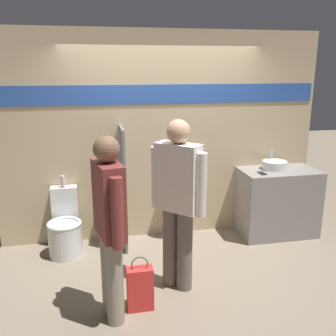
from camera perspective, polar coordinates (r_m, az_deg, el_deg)
The scene contains 11 objects.
ground_plane at distance 4.80m, azimuth 0.41°, elevation -12.73°, with size 16.00×16.00×0.00m, color gray.
display_wall at distance 4.91m, azimuth -0.99°, elevation 4.78°, with size 4.22×0.07×2.70m.
sink_counter at distance 5.35m, azimuth 16.30°, elevation -5.01°, with size 1.03×0.59×0.91m.
sink_basin at distance 5.23m, azimuth 15.92°, elevation 0.44°, with size 0.33×0.33×0.25m.
cell_phone at distance 4.97m, azimuth 14.15°, elevation -0.78°, with size 0.07×0.14×0.01m.
divider_near_counter at distance 4.71m, azimuth -6.81°, elevation -3.13°, with size 0.03×0.51×1.55m.
urinal_near_counter at distance 4.91m, azimuth 1.68°, elevation -2.17°, with size 0.34×0.33×1.20m.
toilet at distance 4.83m, azimuth -15.41°, elevation -9.09°, with size 0.42×0.58×0.94m.
person_in_vest at distance 3.74m, azimuth 1.50°, elevation -4.69°, with size 0.48×0.46×1.77m.
person_with_lanyard at distance 3.31m, azimuth -8.86°, elevation -8.26°, with size 0.28×0.58×1.70m.
shopping_bag at distance 3.73m, azimuth -4.27°, elevation -17.77°, with size 0.25×0.14×0.55m.
Camera 1 is at (-0.87, -4.15, 2.25)m, focal length 40.00 mm.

